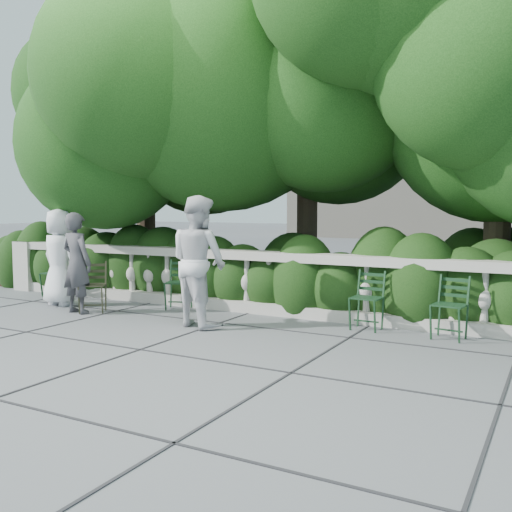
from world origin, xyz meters
The scene contains 13 objects.
ground centered at (0.00, 0.00, 0.00)m, with size 90.00×90.00×0.00m, color #4E5156.
balustrade centered at (0.00, 1.80, 0.49)m, with size 12.00×0.44×1.00m.
shrub_hedge centered at (0.00, 3.00, 0.00)m, with size 15.00×2.60×1.70m, color black, non-canonical shape.
tree_canopy centered at (0.69, 3.19, 3.96)m, with size 15.04×6.52×6.78m.
chair_a centered at (-4.60, 1.27, 0.00)m, with size 0.44×0.48×0.84m, color black, non-canonical shape.
chair_b centered at (-4.25, 1.27, 0.00)m, with size 0.44×0.48×0.84m, color black, non-canonical shape.
chair_c centered at (-1.67, 1.30, 0.00)m, with size 0.44×0.48×0.84m, color black, non-canonical shape.
chair_d centered at (2.64, 1.20, 0.00)m, with size 0.44×0.48×0.84m, color black, non-canonical shape.
chair_f centered at (1.53, 1.25, 0.00)m, with size 0.44×0.48×0.84m, color black, non-canonical shape.
chair_weathered centered at (-2.68, 0.41, 0.00)m, with size 0.44×0.48×0.84m, color black, non-canonical shape.
person_businessman centered at (-3.76, 0.77, 0.84)m, with size 0.82×0.53×1.67m, color white.
person_woman_grey centered at (-2.94, 0.38, 0.81)m, with size 0.59×0.39×1.62m, color #39383D.
person_casual_man centered at (-0.67, 0.50, 0.94)m, with size 0.91×0.71×1.87m, color silver.
Camera 1 is at (3.94, -6.23, 1.72)m, focal length 40.00 mm.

